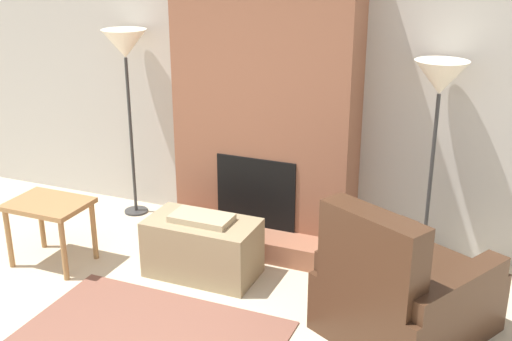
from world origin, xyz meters
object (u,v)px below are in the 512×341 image
ottoman (203,247)px  floor_lamp_left (125,51)px  side_table (49,212)px  armchair (400,296)px  floor_lamp_right (440,85)px

ottoman → floor_lamp_left: 1.96m
ottoman → side_table: (-1.22, -0.30, 0.21)m
floor_lamp_left → side_table: bearing=-92.7°
ottoman → armchair: armchair is taller
floor_lamp_left → floor_lamp_right: floor_lamp_left is taller
floor_lamp_left → floor_lamp_right: size_ratio=1.05×
floor_lamp_right → side_table: bearing=-157.8°
ottoman → floor_lamp_right: floor_lamp_right is taller
side_table → floor_lamp_left: bearing=87.3°
floor_lamp_right → floor_lamp_left: bearing=-180.0°
ottoman → floor_lamp_left: size_ratio=0.49×
armchair → side_table: (-2.80, -0.08, 0.17)m
armchair → floor_lamp_right: (-0.00, 1.06, 1.20)m
side_table → floor_lamp_right: size_ratio=0.37×
armchair → floor_lamp_right: size_ratio=0.78×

